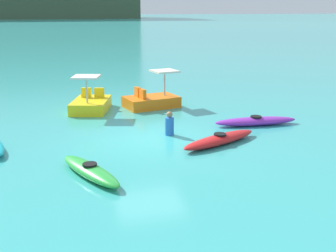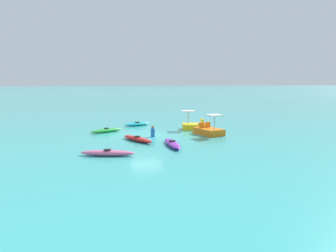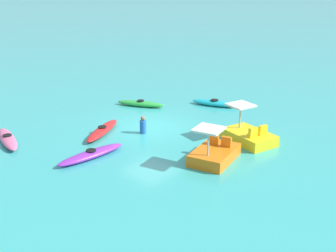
% 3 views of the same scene
% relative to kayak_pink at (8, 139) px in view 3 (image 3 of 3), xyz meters
% --- Properties ---
extents(ground_plane, '(600.00, 600.00, 0.00)m').
position_rel_kayak_pink_xyz_m(ground_plane, '(-5.91, 3.60, -0.16)').
color(ground_plane, '#38ADA8').
extents(kayak_pink, '(1.67, 3.18, 0.37)m').
position_rel_kayak_pink_xyz_m(kayak_pink, '(0.00, 0.00, 0.00)').
color(kayak_pink, pink).
rests_on(kayak_pink, ground_plane).
extents(kayak_cyan, '(1.54, 2.84, 0.37)m').
position_rel_kayak_pink_xyz_m(kayak_cyan, '(-11.18, 3.92, 0.00)').
color(kayak_cyan, '#19B7C6').
rests_on(kayak_cyan, ground_plane).
extents(kayak_green, '(1.74, 2.93, 0.37)m').
position_rel_kayak_pink_xyz_m(kayak_green, '(-8.20, 0.69, 0.00)').
color(kayak_green, green).
rests_on(kayak_green, ground_plane).
extents(kayak_purple, '(3.37, 0.91, 0.37)m').
position_rel_kayak_pink_xyz_m(kayak_purple, '(-1.43, 4.37, -0.00)').
color(kayak_purple, purple).
rests_on(kayak_purple, ground_plane).
extents(kayak_red, '(3.25, 1.98, 0.37)m').
position_rel_kayak_pink_xyz_m(kayak_red, '(-3.69, 2.47, -0.00)').
color(kayak_red, red).
rests_on(kayak_red, ground_plane).
extents(pedal_boat_orange, '(2.67, 1.97, 1.68)m').
position_rel_kayak_pink_xyz_m(pedal_boat_orange, '(-4.69, 8.52, 0.17)').
color(pedal_boat_orange, orange).
rests_on(pedal_boat_orange, ground_plane).
extents(pedal_boat_yellow, '(2.11, 2.72, 1.68)m').
position_rel_kayak_pink_xyz_m(pedal_boat_yellow, '(-7.49, 8.51, 0.17)').
color(pedal_boat_yellow, yellow).
rests_on(pedal_boat_yellow, ground_plane).
extents(person_near_shore, '(0.45, 0.45, 0.88)m').
position_rel_kayak_pink_xyz_m(person_near_shore, '(-5.06, 3.95, 0.22)').
color(person_near_shore, blue).
rests_on(person_near_shore, ground_plane).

